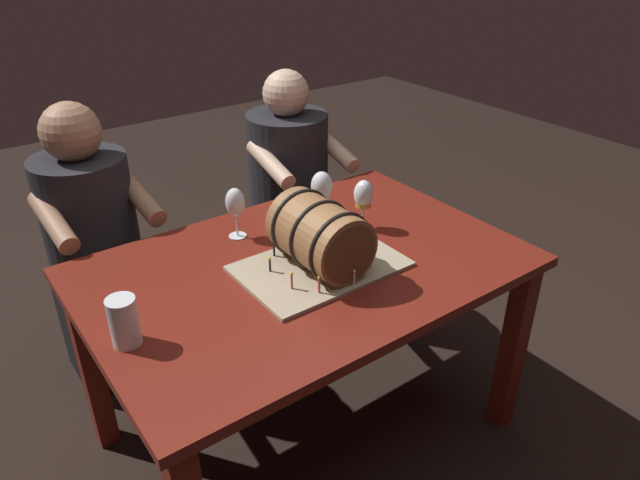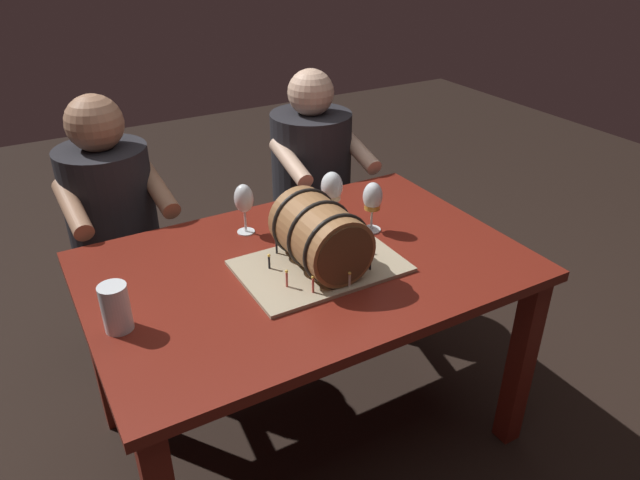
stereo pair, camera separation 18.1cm
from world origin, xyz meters
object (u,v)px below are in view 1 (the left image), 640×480
object	(u,v)px
wine_glass_white	(322,188)
person_seated_right	(289,200)
barrel_cake	(320,239)
dining_table	(305,290)
beer_pint	(124,324)
wine_glass_empty	(235,204)
person_seated_left	(98,259)
wine_glass_amber	(363,197)

from	to	relation	value
wine_glass_white	person_seated_right	distance (m)	0.71
barrel_cake	dining_table	bearing A→B (deg)	112.41
dining_table	beer_pint	bearing A→B (deg)	-174.72
wine_glass_white	dining_table	bearing A→B (deg)	-137.30
wine_glass_white	wine_glass_empty	world-z (taller)	wine_glass_white
beer_pint	person_seated_right	bearing A→B (deg)	38.30
dining_table	person_seated_right	xyz separation A→B (m)	(0.45, 0.78, -0.09)
dining_table	wine_glass_white	world-z (taller)	wine_glass_white
beer_pint	wine_glass_empty	bearing A→B (deg)	33.25
barrel_cake	person_seated_right	world-z (taller)	person_seated_right
beer_pint	person_seated_right	size ratio (longest dim) A/B	0.12
wine_glass_empty	person_seated_left	xyz separation A→B (m)	(-0.36, 0.49, -0.33)
wine_glass_white	person_seated_right	xyz separation A→B (m)	(0.24, 0.58, -0.33)
wine_glass_amber	wine_glass_empty	world-z (taller)	same
dining_table	barrel_cake	bearing A→B (deg)	-67.59
dining_table	person_seated_left	distance (m)	0.90
dining_table	barrel_cake	size ratio (longest dim) A/B	2.72
wine_glass_amber	person_seated_right	world-z (taller)	person_seated_right
wine_glass_amber	beer_pint	size ratio (longest dim) A/B	1.33
wine_glass_white	wine_glass_amber	distance (m)	0.15
barrel_cake	wine_glass_empty	distance (m)	0.35
dining_table	wine_glass_empty	world-z (taller)	wine_glass_empty
wine_glass_empty	beer_pint	xyz separation A→B (m)	(-0.52, -0.34, -0.06)
wine_glass_amber	beer_pint	bearing A→B (deg)	-171.63
wine_glass_white	barrel_cake	bearing A→B (deg)	-127.41
wine_glass_white	person_seated_left	distance (m)	0.94
beer_pint	person_seated_right	xyz separation A→B (m)	(1.05, 0.83, -0.26)
wine_glass_empty	wine_glass_amber	bearing A→B (deg)	-27.57
wine_glass_white	beer_pint	bearing A→B (deg)	-162.99
person_seated_right	wine_glass_amber	bearing A→B (deg)	-101.75
dining_table	person_seated_right	distance (m)	0.90
wine_glass_empty	person_seated_right	xyz separation A→B (m)	(0.54, 0.49, -0.32)
dining_table	person_seated_left	bearing A→B (deg)	120.10
wine_glass_empty	beer_pint	world-z (taller)	wine_glass_empty
barrel_cake	beer_pint	world-z (taller)	barrel_cake
person_seated_left	person_seated_right	size ratio (longest dim) A/B	1.01
wine_glass_amber	wine_glass_white	bearing A→B (deg)	129.75
dining_table	wine_glass_white	xyz separation A→B (m)	(0.21, 0.19, 0.24)
beer_pint	person_seated_right	world-z (taller)	person_seated_right
barrel_cake	person_seated_right	xyz separation A→B (m)	(0.43, 0.83, -0.30)
wine_glass_empty	barrel_cake	bearing A→B (deg)	-71.96
wine_glass_amber	person_seated_right	distance (m)	0.78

